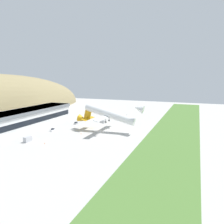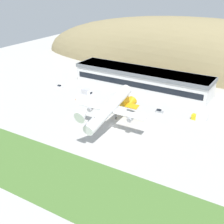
{
  "view_description": "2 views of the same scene",
  "coord_description": "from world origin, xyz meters",
  "px_view_note": "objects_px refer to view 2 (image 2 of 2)",
  "views": [
    {
      "loc": [
        -128.89,
        -58.18,
        36.55
      ],
      "look_at": [
        2.09,
        -6.78,
        13.06
      ],
      "focal_mm": 35.0,
      "sensor_mm": 36.0,
      "label": 1
    },
    {
      "loc": [
        70.63,
        -115.93,
        68.7
      ],
      "look_at": [
        2.5,
        -4.44,
        9.79
      ],
      "focal_mm": 50.0,
      "sensor_mm": 36.0,
      "label": 2
    }
  ],
  "objects_px": {
    "service_car_2": "(60,86)",
    "box_truck": "(87,92)",
    "traffic_cone_0": "(76,99)",
    "traffic_cone_1": "(103,114)",
    "terminal_building": "(142,78)",
    "service_car_1": "(159,111)",
    "service_car_0": "(123,100)",
    "fuel_truck": "(200,118)",
    "cargo_airplane": "(110,108)"
  },
  "relations": [
    {
      "from": "terminal_building",
      "to": "service_car_1",
      "type": "bearing_deg",
      "value": -48.52
    },
    {
      "from": "traffic_cone_1",
      "to": "cargo_airplane",
      "type": "bearing_deg",
      "value": -46.37
    },
    {
      "from": "cargo_airplane",
      "to": "fuel_truck",
      "type": "distance_m",
      "value": 47.54
    },
    {
      "from": "cargo_airplane",
      "to": "service_car_1",
      "type": "height_order",
      "value": "cargo_airplane"
    },
    {
      "from": "service_car_2",
      "to": "fuel_truck",
      "type": "xyz_separation_m",
      "value": [
        92.44,
        -1.01,
        0.84
      ]
    },
    {
      "from": "terminal_building",
      "to": "service_car_0",
      "type": "relative_size",
      "value": 23.82
    },
    {
      "from": "traffic_cone_1",
      "to": "terminal_building",
      "type": "bearing_deg",
      "value": 90.0
    },
    {
      "from": "terminal_building",
      "to": "traffic_cone_1",
      "type": "xyz_separation_m",
      "value": [
        -0.0,
        -45.58,
        -6.94
      ]
    },
    {
      "from": "service_car_2",
      "to": "fuel_truck",
      "type": "distance_m",
      "value": 92.45
    },
    {
      "from": "cargo_airplane",
      "to": "traffic_cone_0",
      "type": "xyz_separation_m",
      "value": [
        -37.49,
        22.22,
        -11.12
      ]
    },
    {
      "from": "service_car_1",
      "to": "traffic_cone_1",
      "type": "height_order",
      "value": "service_car_1"
    },
    {
      "from": "cargo_airplane",
      "to": "service_car_2",
      "type": "xyz_separation_m",
      "value": [
        -59.56,
        33.9,
        -10.7
      ]
    },
    {
      "from": "service_car_1",
      "to": "service_car_2",
      "type": "relative_size",
      "value": 1.05
    },
    {
      "from": "service_car_1",
      "to": "fuel_truck",
      "type": "relative_size",
      "value": 0.53
    },
    {
      "from": "traffic_cone_0",
      "to": "traffic_cone_1",
      "type": "relative_size",
      "value": 1.0
    },
    {
      "from": "cargo_airplane",
      "to": "service_car_0",
      "type": "height_order",
      "value": "cargo_airplane"
    },
    {
      "from": "service_car_0",
      "to": "traffic_cone_1",
      "type": "bearing_deg",
      "value": -90.22
    },
    {
      "from": "cargo_airplane",
      "to": "service_car_2",
      "type": "relative_size",
      "value": 11.82
    },
    {
      "from": "service_car_1",
      "to": "traffic_cone_1",
      "type": "relative_size",
      "value": 7.13
    },
    {
      "from": "box_truck",
      "to": "service_car_0",
      "type": "bearing_deg",
      "value": 5.21
    },
    {
      "from": "box_truck",
      "to": "traffic_cone_1",
      "type": "relative_size",
      "value": 11.96
    },
    {
      "from": "terminal_building",
      "to": "box_truck",
      "type": "relative_size",
      "value": 12.85
    },
    {
      "from": "cargo_airplane",
      "to": "fuel_truck",
      "type": "relative_size",
      "value": 5.97
    },
    {
      "from": "terminal_building",
      "to": "service_car_1",
      "type": "xyz_separation_m",
      "value": [
        24.32,
        -27.52,
        -6.56
      ]
    },
    {
      "from": "cargo_airplane",
      "to": "traffic_cone_1",
      "type": "height_order",
      "value": "cargo_airplane"
    },
    {
      "from": "fuel_truck",
      "to": "box_truck",
      "type": "height_order",
      "value": "fuel_truck"
    },
    {
      "from": "box_truck",
      "to": "traffic_cone_1",
      "type": "distance_m",
      "value": 31.28
    },
    {
      "from": "service_car_1",
      "to": "traffic_cone_0",
      "type": "distance_m",
      "value": 49.85
    },
    {
      "from": "cargo_airplane",
      "to": "service_car_1",
      "type": "relative_size",
      "value": 11.3
    },
    {
      "from": "service_car_2",
      "to": "terminal_building",
      "type": "bearing_deg",
      "value": 28.33
    },
    {
      "from": "service_car_1",
      "to": "fuel_truck",
      "type": "height_order",
      "value": "fuel_truck"
    },
    {
      "from": "service_car_1",
      "to": "fuel_truck",
      "type": "xyz_separation_m",
      "value": [
        21.41,
        1.33,
        0.87
      ]
    },
    {
      "from": "traffic_cone_0",
      "to": "traffic_cone_1",
      "type": "bearing_deg",
      "value": -19.51
    },
    {
      "from": "service_car_2",
      "to": "traffic_cone_1",
      "type": "bearing_deg",
      "value": -23.61
    },
    {
      "from": "terminal_building",
      "to": "fuel_truck",
      "type": "bearing_deg",
      "value": -29.79
    },
    {
      "from": "fuel_truck",
      "to": "traffic_cone_0",
      "type": "xyz_separation_m",
      "value": [
        -70.38,
        -10.67,
        -1.26
      ]
    },
    {
      "from": "cargo_airplane",
      "to": "terminal_building",
      "type": "bearing_deg",
      "value": 102.28
    },
    {
      "from": "service_car_1",
      "to": "traffic_cone_0",
      "type": "height_order",
      "value": "service_car_1"
    },
    {
      "from": "service_car_2",
      "to": "traffic_cone_1",
      "type": "relative_size",
      "value": 6.81
    },
    {
      "from": "box_truck",
      "to": "traffic_cone_1",
      "type": "bearing_deg",
      "value": -38.58
    },
    {
      "from": "cargo_airplane",
      "to": "box_truck",
      "type": "xyz_separation_m",
      "value": [
        -37.29,
        32.98,
        -9.92
      ]
    },
    {
      "from": "traffic_cone_0",
      "to": "traffic_cone_1",
      "type": "distance_m",
      "value": 26.14
    },
    {
      "from": "fuel_truck",
      "to": "terminal_building",
      "type": "bearing_deg",
      "value": 150.21
    },
    {
      "from": "service_car_2",
      "to": "box_truck",
      "type": "height_order",
      "value": "box_truck"
    },
    {
      "from": "service_car_1",
      "to": "service_car_2",
      "type": "distance_m",
      "value": 71.07
    },
    {
      "from": "box_truck",
      "to": "traffic_cone_0",
      "type": "bearing_deg",
      "value": -91.09
    },
    {
      "from": "service_car_2",
      "to": "fuel_truck",
      "type": "bearing_deg",
      "value": -0.63
    },
    {
      "from": "service_car_2",
      "to": "box_truck",
      "type": "distance_m",
      "value": 22.3
    },
    {
      "from": "terminal_building",
      "to": "cargo_airplane",
      "type": "height_order",
      "value": "cargo_airplane"
    },
    {
      "from": "cargo_airplane",
      "to": "traffic_cone_0",
      "type": "distance_m",
      "value": 44.98
    }
  ]
}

